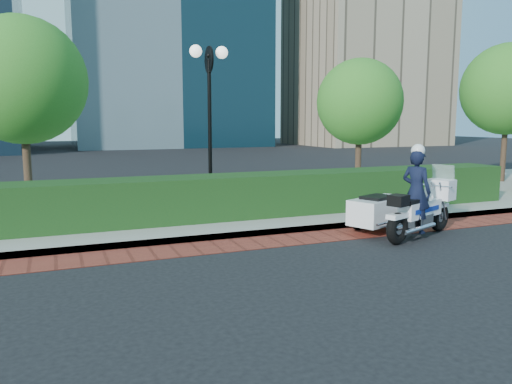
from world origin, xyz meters
name	(u,v)px	position (x,y,z in m)	size (l,w,h in m)	color
ground	(244,268)	(0.00, 0.00, 0.00)	(120.00, 120.00, 0.00)	black
brick_strip	(217,246)	(0.00, 1.50, 0.01)	(60.00, 1.00, 0.01)	maroon
sidewalk	(168,207)	(0.00, 6.00, 0.07)	(60.00, 8.00, 0.15)	gray
hedge_main	(189,199)	(0.00, 3.60, 0.65)	(18.00, 1.20, 1.00)	#113315
lamppost	(209,101)	(1.00, 5.20, 2.96)	(1.02, 0.70, 4.21)	black
tree_b	(22,81)	(-3.50, 6.50, 3.43)	(3.20, 3.20, 4.89)	#332319
tree_c	(360,102)	(6.50, 6.50, 3.05)	(2.80, 2.80, 4.30)	#332319
tree_d	(508,89)	(13.00, 6.50, 3.61)	(3.40, 3.40, 5.16)	#332319
tower_right	(367,9)	(28.00, 38.00, 14.00)	(14.00, 12.00, 28.00)	gray
police_motorcycle	(403,204)	(3.94, 0.94, 0.67)	(2.50, 1.86, 1.97)	black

